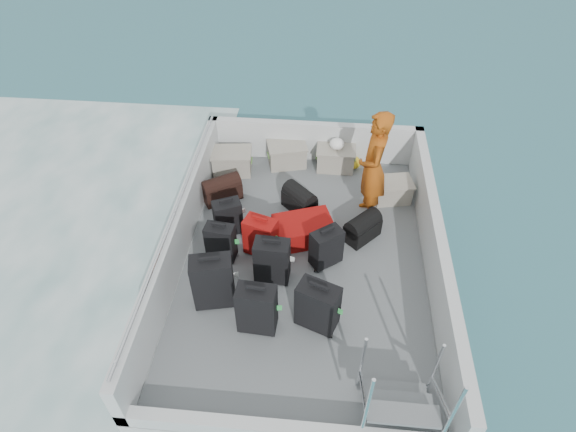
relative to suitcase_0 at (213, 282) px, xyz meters
The scene contains 23 objects.
ground 1.69m from the suitcase_0, 37.21° to the left, with size 160.00×160.00×0.00m, color #1B4D5F.
ferry_hull 1.53m from the suitcase_0, 37.21° to the left, with size 3.60×5.00×0.60m, color silver.
deck 1.42m from the suitcase_0, 37.21° to the left, with size 3.30×4.70×0.02m, color slate.
deck_fittings 1.52m from the suitcase_0, 19.35° to the left, with size 3.60×5.00×0.90m.
suitcase_0 is the anchor object (origin of this frame).
suitcase_1 0.77m from the suitcase_0, 94.57° to the left, with size 0.39×0.22×0.59m, color black.
suitcase_2 1.28m from the suitcase_0, 92.56° to the left, with size 0.39×0.24×0.57m, color black.
suitcase_3 0.68m from the suitcase_0, 29.06° to the right, with size 0.46×0.27×0.70m, color black.
suitcase_4 0.82m from the suitcase_0, 33.77° to the left, with size 0.45×0.27×0.67m, color black.
suitcase_5 1.03m from the suitcase_0, 62.84° to the left, with size 0.44×0.26×0.60m, color maroon.
suitcase_6 1.33m from the suitcase_0, ahead, with size 0.49×0.29×0.68m, color black.
suitcase_7 1.59m from the suitcase_0, 30.01° to the left, with size 0.42×0.24×0.59m, color black.
suitcase_8 1.64m from the suitcase_0, 50.32° to the left, with size 0.54×0.82×0.33m, color maroon.
duffel_0 2.05m from the suitcase_0, 98.53° to the left, with size 0.60×0.30×0.32m, color black, non-canonical shape.
duffel_1 2.11m from the suitcase_0, 63.57° to the left, with size 0.53×0.30×0.32m, color black, non-canonical shape.
duffel_2 2.33m from the suitcase_0, 35.46° to the left, with size 0.52×0.30×0.32m, color black, non-canonical shape.
crate_0 2.75m from the suitcase_0, 95.50° to the left, with size 0.62×0.43×0.37m, color gray.
crate_1 3.10m from the suitcase_0, 78.10° to the left, with size 0.61×0.42×0.37m, color gray.
crate_2 3.35m from the suitcase_0, 63.90° to the left, with size 0.61×0.42×0.37m, color gray.
crate_3 3.27m from the suitcase_0, 43.40° to the left, with size 0.55×0.38×0.33m, color gray.
yellow_bag 3.51m from the suitcase_0, 59.76° to the left, with size 0.28×0.26×0.22m, color gold.
white_bag 3.34m from the suitcase_0, 63.90° to the left, with size 0.24×0.24×0.18m, color white.
passenger 2.76m from the suitcase_0, 43.35° to the left, with size 0.65×0.42×1.77m, color orange.
Camera 1 is at (0.19, -4.51, 5.65)m, focal length 30.00 mm.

